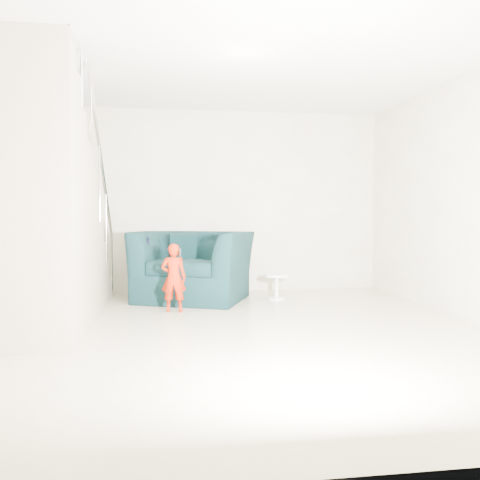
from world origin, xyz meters
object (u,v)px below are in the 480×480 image
(side_table, at_px, (277,282))
(staircase, at_px, (41,235))
(armchair, at_px, (193,266))
(toddler, at_px, (174,278))

(side_table, height_order, staircase, staircase)
(armchair, distance_m, staircase, 2.25)
(toddler, xyz_separation_m, side_table, (1.40, 0.69, -0.18))
(armchair, height_order, toddler, armchair)
(toddler, distance_m, side_table, 1.57)
(side_table, relative_size, staircase, 0.10)
(armchair, bearing_deg, toddler, -86.17)
(staircase, bearing_deg, toddler, 25.23)
(armchair, relative_size, side_table, 4.12)
(armchair, distance_m, toddler, 0.88)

